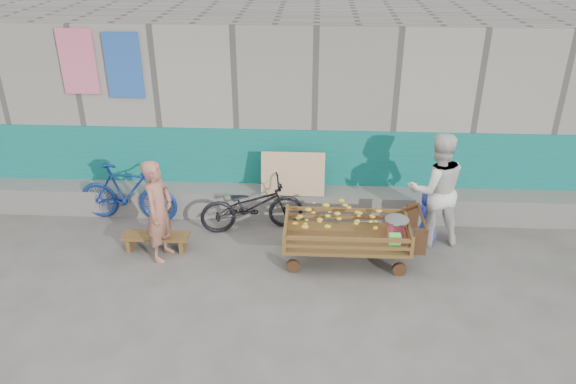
# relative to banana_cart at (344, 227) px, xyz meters

# --- Properties ---
(ground) EXTENTS (80.00, 80.00, 0.00)m
(ground) POSITION_rel_banana_cart_xyz_m (-1.08, -1.03, -0.56)
(ground) COLOR #4E4D47
(ground) RESTS_ON ground
(building_wall) EXTENTS (12.00, 3.50, 3.00)m
(building_wall) POSITION_rel_banana_cart_xyz_m (-1.08, 3.02, 0.91)
(building_wall) COLOR gray
(building_wall) RESTS_ON ground
(banana_cart) EXTENTS (1.93, 0.88, 0.82)m
(banana_cart) POSITION_rel_banana_cart_xyz_m (0.00, 0.00, 0.00)
(banana_cart) COLOR #56351A
(banana_cart) RESTS_ON ground
(bench) EXTENTS (0.98, 0.29, 0.25)m
(bench) POSITION_rel_banana_cart_xyz_m (-2.75, 0.16, -0.38)
(bench) COLOR #56351A
(bench) RESTS_ON ground
(vendor_man) EXTENTS (0.46, 0.61, 1.51)m
(vendor_man) POSITION_rel_banana_cart_xyz_m (-2.60, -0.03, 0.20)
(vendor_man) COLOR #9D614E
(vendor_man) RESTS_ON ground
(woman) EXTENTS (0.94, 0.78, 1.75)m
(woman) POSITION_rel_banana_cart_xyz_m (1.34, 0.61, 0.32)
(woman) COLOR silver
(woman) RESTS_ON ground
(child) EXTENTS (0.50, 0.41, 0.87)m
(child) POSITION_rel_banana_cart_xyz_m (1.26, 0.59, -0.12)
(child) COLOR #3242B9
(child) RESTS_ON ground
(bicycle_dark) EXTENTS (1.69, 0.91, 0.84)m
(bicycle_dark) POSITION_rel_banana_cart_xyz_m (-1.39, 0.82, -0.14)
(bicycle_dark) COLOR black
(bicycle_dark) RESTS_ON ground
(bicycle_blue) EXTENTS (1.66, 0.61, 0.97)m
(bicycle_blue) POSITION_rel_banana_cart_xyz_m (-3.41, 1.02, -0.07)
(bicycle_blue) COLOR navy
(bicycle_blue) RESTS_ON ground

